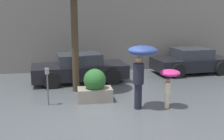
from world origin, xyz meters
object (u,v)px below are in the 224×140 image
at_px(person_child, 169,77).
at_px(parking_meter, 47,79).
at_px(planter_box, 95,86).
at_px(parked_car_far, 191,61).
at_px(parked_car_near, 79,68).
at_px(person_adult, 141,61).

xyz_separation_m(person_child, parking_meter, (-3.96, 0.87, -0.11)).
bearing_deg(planter_box, parked_car_far, 35.25).
relative_size(planter_box, parked_car_near, 0.28).
height_order(planter_box, parked_car_near, parked_car_near).
height_order(person_child, parking_meter, parking_meter).
bearing_deg(person_child, planter_box, 128.22).
xyz_separation_m(parked_car_near, parking_meter, (-1.21, -3.09, 0.32)).
bearing_deg(person_child, parked_car_near, 97.50).
xyz_separation_m(planter_box, person_child, (2.34, -1.07, 0.50)).
relative_size(person_adult, parking_meter, 1.61).
xyz_separation_m(planter_box, parked_car_near, (-0.41, 2.89, 0.06)).
height_order(parked_car_near, parked_car_far, same).
bearing_deg(planter_box, parking_meter, -172.97).
distance_m(person_child, parked_car_near, 4.84).
bearing_deg(person_adult, parking_meter, 138.87).
height_order(parked_car_near, parking_meter, parking_meter).
bearing_deg(parking_meter, person_adult, -14.27).
height_order(person_adult, parked_car_far, person_adult).
height_order(planter_box, person_child, person_child).
bearing_deg(person_child, parking_meter, 140.34).
xyz_separation_m(person_child, parked_car_far, (2.98, 4.83, -0.44)).
distance_m(person_adult, parked_car_far, 6.22).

